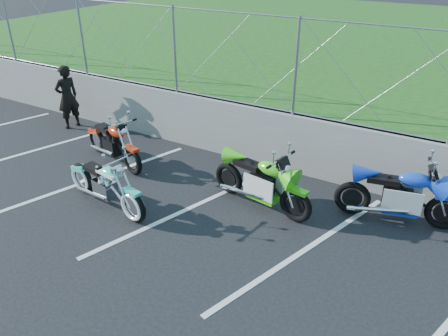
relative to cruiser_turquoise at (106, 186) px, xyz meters
The scene contains 10 objects.
ground 1.47m from the cruiser_turquoise, 12.16° to the right, with size 90.00×90.00×0.00m, color black.
retaining_wall 3.49m from the cruiser_turquoise, 66.85° to the left, with size 30.00×0.22×1.30m, color slate.
grass_field 13.28m from the cruiser_turquoise, 84.08° to the left, with size 30.00×20.00×1.30m, color #1B4B14.
chain_link_fence 3.95m from the cruiser_turquoise, 66.85° to the left, with size 28.00×0.03×2.00m.
parking_lines 2.70m from the cruiser_turquoise, 15.33° to the left, with size 18.29×4.31×0.01m.
cruiser_turquoise is the anchor object (origin of this frame).
naked_orange 1.88m from the cruiser_turquoise, 128.69° to the left, with size 2.14×0.85×1.10m.
sportbike_green 2.94m from the cruiser_turquoise, 30.54° to the left, with size 2.21×0.79×1.15m.
sportbike_blue 5.39m from the cruiser_turquoise, 25.37° to the left, with size 2.21×0.78×1.16m.
person_standing 4.51m from the cruiser_turquoise, 146.28° to the left, with size 0.62×0.41×1.71m, color black.
Camera 1 is at (4.15, -4.72, 4.58)m, focal length 35.00 mm.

